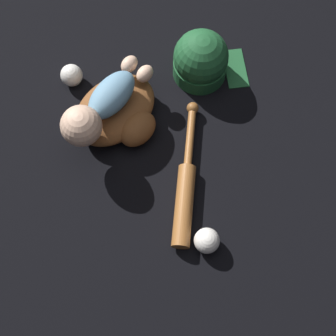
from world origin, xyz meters
TOP-DOWN VIEW (x-y plane):
  - ground_plane at (0.00, 0.00)m, footprint 6.00×6.00m
  - baseball_glove at (-0.03, 0.03)m, footprint 0.33×0.29m
  - baby_figure at (0.02, 0.01)m, footprint 0.36×0.15m
  - baseball_bat at (0.09, 0.33)m, footprint 0.44×0.22m
  - baseball at (0.20, 0.46)m, footprint 0.07×0.07m
  - baseball_spare at (-0.08, -0.18)m, footprint 0.07×0.07m
  - baseball_cap at (-0.31, 0.18)m, footprint 0.24×0.26m

SIDE VIEW (x-z plane):
  - ground_plane at x=0.00m, z-range 0.00..0.00m
  - baseball_bat at x=0.09m, z-range 0.00..0.05m
  - baseball_spare at x=-0.08m, z-range 0.00..0.07m
  - baseball at x=0.20m, z-range 0.00..0.07m
  - baseball_glove at x=-0.03m, z-range 0.00..0.10m
  - baseball_cap at x=-0.31m, z-range -0.02..0.16m
  - baby_figure at x=0.02m, z-range 0.09..0.21m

